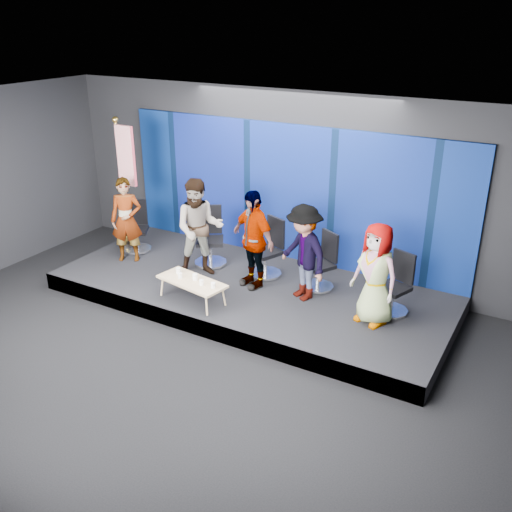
{
  "coord_description": "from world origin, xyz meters",
  "views": [
    {
      "loc": [
        4.61,
        -5.34,
        4.77
      ],
      "look_at": [
        0.17,
        2.4,
        0.92
      ],
      "focal_mm": 40.0,
      "sensor_mm": 36.0,
      "label": 1
    }
  ],
  "objects_px": {
    "chair_e": "(394,293)",
    "panelist_d": "(304,253)",
    "chair_a": "(137,234)",
    "mug_e": "(213,285)",
    "mug_c": "(195,277)",
    "flag_stand": "(125,181)",
    "chair_d": "(321,270)",
    "panelist_a": "(126,220)",
    "chair_c": "(268,257)",
    "panelist_e": "(376,274)",
    "chair_b": "(210,245)",
    "mug_a": "(178,271)",
    "coffee_table": "(192,282)",
    "mug_d": "(202,282)",
    "panelist_b": "(199,228)",
    "panelist_c": "(253,239)",
    "mug_b": "(180,275)"
  },
  "relations": [
    {
      "from": "chair_e",
      "to": "panelist_a",
      "type": "bearing_deg",
      "value": -154.06
    },
    {
      "from": "panelist_a",
      "to": "mug_b",
      "type": "xyz_separation_m",
      "value": [
        1.85,
        -0.81,
        -0.4
      ]
    },
    {
      "from": "panelist_a",
      "to": "flag_stand",
      "type": "distance_m",
      "value": 0.84
    },
    {
      "from": "panelist_d",
      "to": "mug_b",
      "type": "bearing_deg",
      "value": -120.61
    },
    {
      "from": "panelist_a",
      "to": "mug_c",
      "type": "distance_m",
      "value": 2.27
    },
    {
      "from": "mug_a",
      "to": "chair_d",
      "type": "bearing_deg",
      "value": 34.65
    },
    {
      "from": "chair_a",
      "to": "chair_e",
      "type": "height_order",
      "value": "chair_a"
    },
    {
      "from": "chair_e",
      "to": "mug_d",
      "type": "relative_size",
      "value": 11.23
    },
    {
      "from": "mug_c",
      "to": "mug_e",
      "type": "bearing_deg",
      "value": -12.84
    },
    {
      "from": "chair_d",
      "to": "mug_c",
      "type": "xyz_separation_m",
      "value": [
        -1.62,
        -1.46,
        0.09
      ]
    },
    {
      "from": "chair_a",
      "to": "chair_c",
      "type": "xyz_separation_m",
      "value": [
        2.87,
        0.26,
        0.02
      ]
    },
    {
      "from": "mug_e",
      "to": "chair_c",
      "type": "bearing_deg",
      "value": 84.87
    },
    {
      "from": "panelist_d",
      "to": "mug_d",
      "type": "distance_m",
      "value": 1.74
    },
    {
      "from": "chair_a",
      "to": "flag_stand",
      "type": "bearing_deg",
      "value": 146.03
    },
    {
      "from": "panelist_b",
      "to": "flag_stand",
      "type": "bearing_deg",
      "value": 138.2
    },
    {
      "from": "chair_d",
      "to": "mug_d",
      "type": "height_order",
      "value": "chair_d"
    },
    {
      "from": "panelist_c",
      "to": "coffee_table",
      "type": "height_order",
      "value": "panelist_c"
    },
    {
      "from": "panelist_b",
      "to": "chair_d",
      "type": "relative_size",
      "value": 1.78
    },
    {
      "from": "panelist_a",
      "to": "coffee_table",
      "type": "bearing_deg",
      "value": -51.4
    },
    {
      "from": "panelist_e",
      "to": "mug_c",
      "type": "height_order",
      "value": "panelist_e"
    },
    {
      "from": "mug_b",
      "to": "chair_a",
      "type": "bearing_deg",
      "value": 148.06
    },
    {
      "from": "panelist_d",
      "to": "panelist_e",
      "type": "xyz_separation_m",
      "value": [
        1.3,
        -0.19,
        -0.01
      ]
    },
    {
      "from": "mug_a",
      "to": "mug_b",
      "type": "relative_size",
      "value": 1.15
    },
    {
      "from": "panelist_d",
      "to": "panelist_e",
      "type": "relative_size",
      "value": 1.01
    },
    {
      "from": "mug_a",
      "to": "flag_stand",
      "type": "height_order",
      "value": "flag_stand"
    },
    {
      "from": "panelist_a",
      "to": "mug_a",
      "type": "relative_size",
      "value": 16.61
    },
    {
      "from": "mug_c",
      "to": "panelist_d",
      "type": "bearing_deg",
      "value": 32.94
    },
    {
      "from": "panelist_b",
      "to": "chair_c",
      "type": "bearing_deg",
      "value": -4.08
    },
    {
      "from": "chair_d",
      "to": "panelist_d",
      "type": "bearing_deg",
      "value": -73.85
    },
    {
      "from": "mug_e",
      "to": "flag_stand",
      "type": "bearing_deg",
      "value": 155.6
    },
    {
      "from": "chair_e",
      "to": "panelist_d",
      "type": "bearing_deg",
      "value": -149.14
    },
    {
      "from": "mug_b",
      "to": "mug_d",
      "type": "distance_m",
      "value": 0.47
    },
    {
      "from": "panelist_b",
      "to": "mug_b",
      "type": "height_order",
      "value": "panelist_b"
    },
    {
      "from": "mug_d",
      "to": "panelist_b",
      "type": "bearing_deg",
      "value": 125.88
    },
    {
      "from": "coffee_table",
      "to": "panelist_e",
      "type": "bearing_deg",
      "value": 16.34
    },
    {
      "from": "chair_c",
      "to": "panelist_d",
      "type": "xyz_separation_m",
      "value": [
        0.94,
        -0.5,
        0.47
      ]
    },
    {
      "from": "mug_c",
      "to": "flag_stand",
      "type": "relative_size",
      "value": 0.04
    },
    {
      "from": "panelist_b",
      "to": "chair_c",
      "type": "height_order",
      "value": "panelist_b"
    },
    {
      "from": "chair_c",
      "to": "flag_stand",
      "type": "distance_m",
      "value": 3.24
    },
    {
      "from": "chair_a",
      "to": "mug_e",
      "type": "distance_m",
      "value": 3.03
    },
    {
      "from": "coffee_table",
      "to": "mug_b",
      "type": "height_order",
      "value": "mug_b"
    },
    {
      "from": "chair_d",
      "to": "panelist_b",
      "type": "bearing_deg",
      "value": -136.0
    },
    {
      "from": "chair_c",
      "to": "panelist_e",
      "type": "distance_m",
      "value": 2.39
    },
    {
      "from": "chair_a",
      "to": "mug_e",
      "type": "height_order",
      "value": "chair_a"
    },
    {
      "from": "chair_a",
      "to": "panelist_b",
      "type": "bearing_deg",
      "value": -40.53
    },
    {
      "from": "chair_b",
      "to": "chair_c",
      "type": "height_order",
      "value": "chair_b"
    },
    {
      "from": "chair_d",
      "to": "mug_d",
      "type": "xyz_separation_m",
      "value": [
        -1.41,
        -1.57,
        0.08
      ]
    },
    {
      "from": "chair_c",
      "to": "mug_d",
      "type": "bearing_deg",
      "value": -81.07
    },
    {
      "from": "panelist_e",
      "to": "mug_c",
      "type": "distance_m",
      "value": 2.94
    },
    {
      "from": "panelist_d",
      "to": "flag_stand",
      "type": "xyz_separation_m",
      "value": [
        -3.99,
        0.25,
        0.58
      ]
    }
  ]
}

